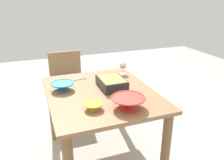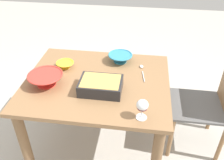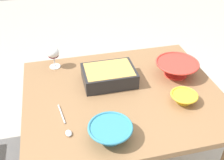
{
  "view_description": "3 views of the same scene",
  "coord_description": "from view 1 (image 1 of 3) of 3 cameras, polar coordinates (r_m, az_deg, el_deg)",
  "views": [
    {
      "loc": [
        1.78,
        -0.56,
        1.55
      ],
      "look_at": [
        -0.13,
        0.16,
        0.77
      ],
      "focal_mm": 36.38,
      "sensor_mm": 36.0,
      "label": 1
    },
    {
      "loc": [
        -0.34,
        1.54,
        1.83
      ],
      "look_at": [
        -0.13,
        0.09,
        0.8
      ],
      "focal_mm": 39.28,
      "sensor_mm": 36.0,
      "label": 2
    },
    {
      "loc": [
        -0.34,
        -1.16,
        1.69
      ],
      "look_at": [
        -0.05,
        0.07,
        0.78
      ],
      "focal_mm": 43.15,
      "sensor_mm": 36.0,
      "label": 3
    }
  ],
  "objects": [
    {
      "name": "chair",
      "position": [
        2.94,
        -11.03,
        -0.85
      ],
      "size": [
        0.45,
        0.43,
        0.86
      ],
      "color": "#595959",
      "rests_on": "ground_plane"
    },
    {
      "name": "wine_glass",
      "position": [
        2.45,
        2.76,
        3.63
      ],
      "size": [
        0.08,
        0.08,
        0.14
      ],
      "color": "white",
      "rests_on": "dining_table"
    },
    {
      "name": "casserole_dish",
      "position": [
        2.11,
        -0.13,
        -0.6
      ],
      "size": [
        0.31,
        0.22,
        0.09
      ],
      "color": "#262628",
      "rests_on": "dining_table"
    },
    {
      "name": "mixing_bowl",
      "position": [
        1.73,
        -4.66,
        -6.42
      ],
      "size": [
        0.15,
        0.15,
        0.05
      ],
      "color": "yellow",
      "rests_on": "dining_table"
    },
    {
      "name": "dining_table",
      "position": [
        2.1,
        -2.82,
        -6.2
      ],
      "size": [
        1.12,
        0.93,
        0.73
      ],
      "color": "olive",
      "rests_on": "ground_plane"
    },
    {
      "name": "ground_plane",
      "position": [
        2.43,
        -2.56,
        -18.77
      ],
      "size": [
        8.0,
        8.0,
        0.0
      ],
      "primitive_type": "plane",
      "color": "#B2ADA3"
    },
    {
      "name": "serving_bowl",
      "position": [
        1.74,
        4.1,
        -5.49
      ],
      "size": [
        0.27,
        0.27,
        0.09
      ],
      "color": "red",
      "rests_on": "dining_table"
    },
    {
      "name": "small_bowl",
      "position": [
        2.1,
        -12.3,
        -1.45
      ],
      "size": [
        0.21,
        0.21,
        0.07
      ],
      "color": "teal",
      "rests_on": "dining_table"
    },
    {
      "name": "serving_spoon",
      "position": [
        2.31,
        -10.17,
        -0.14
      ],
      "size": [
        0.05,
        0.24,
        0.01
      ],
      "color": "silver",
      "rests_on": "dining_table"
    }
  ]
}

